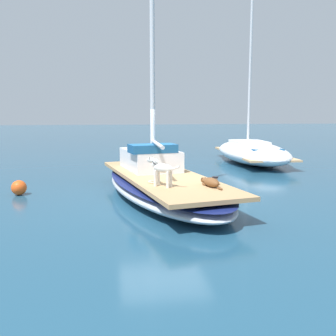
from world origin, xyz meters
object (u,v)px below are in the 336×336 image
object	(u,v)px
dog_white	(161,169)
dog_brown	(211,182)
moored_boat_starboard_side	(252,151)
mooring_buoy	(19,188)
sailboat_main	(163,186)
deck_winch	(215,181)
coiled_rope	(155,182)

from	to	relation	value
dog_white	dog_brown	xyz separation A→B (m)	(1.16, -0.20, -0.32)
moored_boat_starboard_side	mooring_buoy	world-z (taller)	moored_boat_starboard_side
moored_boat_starboard_side	mooring_buoy	size ratio (longest dim) A/B	18.35
sailboat_main	dog_white	world-z (taller)	dog_white
moored_boat_starboard_side	mooring_buoy	distance (m)	10.98
dog_brown	deck_winch	xyz separation A→B (m)	(0.16, 0.16, -0.01)
dog_brown	deck_winch	size ratio (longest dim) A/B	4.47
sailboat_main	dog_brown	xyz separation A→B (m)	(0.90, -1.80, 0.43)
coiled_rope	dog_brown	bearing A→B (deg)	-29.71
coiled_rope	dog_white	bearing A→B (deg)	-78.57
dog_white	mooring_buoy	size ratio (longest dim) A/B	1.68
coiled_rope	moored_boat_starboard_side	xyz separation A→B (m)	(5.59, 7.85, -0.14)
dog_brown	dog_white	bearing A→B (deg)	170.33
coiled_rope	mooring_buoy	xyz separation A→B (m)	(-3.77, 2.11, -0.46)
dog_brown	coiled_rope	world-z (taller)	dog_brown
dog_white	deck_winch	xyz separation A→B (m)	(1.31, -0.04, -0.32)
sailboat_main	moored_boat_starboard_side	xyz separation A→B (m)	(5.23, 6.77, 0.21)
deck_winch	mooring_buoy	world-z (taller)	deck_winch
deck_winch	moored_boat_starboard_side	size ratio (longest dim) A/B	0.03
dog_brown	deck_winch	distance (m)	0.23
deck_winch	mooring_buoy	size ratio (longest dim) A/B	0.48
moored_boat_starboard_side	mooring_buoy	xyz separation A→B (m)	(-9.35, -5.74, -0.32)
dog_white	mooring_buoy	xyz separation A→B (m)	(-3.87, 2.63, -0.86)
coiled_rope	moored_boat_starboard_side	size ratio (longest dim) A/B	0.04
deck_winch	coiled_rope	distance (m)	1.53
deck_winch	dog_white	bearing A→B (deg)	178.42
deck_winch	coiled_rope	xyz separation A→B (m)	(-1.42, 0.56, -0.08)
dog_white	moored_boat_starboard_side	bearing A→B (deg)	56.80
dog_white	coiled_rope	world-z (taller)	dog_white
dog_brown	mooring_buoy	bearing A→B (deg)	150.65
sailboat_main	moored_boat_starboard_side	world-z (taller)	moored_boat_starboard_side
coiled_rope	moored_boat_starboard_side	distance (m)	9.64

